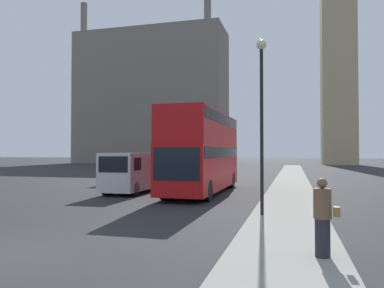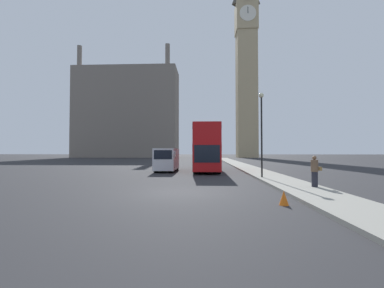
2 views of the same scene
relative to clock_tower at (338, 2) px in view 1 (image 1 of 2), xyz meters
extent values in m
cube|color=gray|center=(-8.64, -69.98, -31.66)|extent=(2.60, 120.00, 0.15)
cube|color=tan|center=(0.00, 0.00, -11.54)|extent=(6.24, 6.24, 40.38)
cube|color=slate|center=(-38.98, 0.77, -17.25)|extent=(32.92, 11.97, 28.96)
cylinder|color=slate|center=(-52.97, -4.32, 0.41)|extent=(1.44, 1.44, 6.37)
cylinder|color=slate|center=(-24.99, -4.32, 0.41)|extent=(1.44, 1.44, 6.37)
cube|color=#B71114|center=(-13.51, -56.06, -30.21)|extent=(2.46, 10.11, 2.47)
cube|color=#B71114|center=(-13.51, -56.06, -28.07)|extent=(2.46, 9.91, 1.80)
cube|color=black|center=(-13.51, -56.06, -29.40)|extent=(2.50, 9.71, 0.55)
cube|color=black|center=(-13.51, -56.06, -27.54)|extent=(2.50, 9.50, 0.55)
cube|color=black|center=(-13.51, -61.13, -29.91)|extent=(2.16, 0.03, 1.48)
cylinder|color=black|center=(-14.40, -59.60, -31.21)|extent=(0.69, 1.05, 1.05)
cylinder|color=black|center=(-12.62, -59.60, -31.21)|extent=(0.69, 1.05, 1.05)
cylinder|color=black|center=(-14.40, -52.53, -31.21)|extent=(0.69, 1.05, 1.05)
cylinder|color=black|center=(-12.62, -52.53, -31.21)|extent=(0.69, 1.05, 1.05)
cube|color=silver|center=(-17.53, -56.73, -30.47)|extent=(1.96, 5.22, 2.09)
cube|color=black|center=(-17.53, -59.35, -30.01)|extent=(1.66, 0.02, 0.84)
cube|color=black|center=(-17.53, -58.43, -30.01)|extent=(1.99, 0.94, 0.67)
cylinder|color=black|center=(-18.26, -58.51, -31.35)|extent=(0.49, 0.78, 0.78)
cylinder|color=black|center=(-16.79, -58.51, -31.35)|extent=(0.49, 0.78, 0.78)
cylinder|color=black|center=(-18.26, -54.96, -31.35)|extent=(0.49, 0.78, 0.78)
cylinder|color=black|center=(-16.79, -54.96, -31.35)|extent=(0.49, 0.78, 0.78)
cylinder|color=#23232D|center=(-7.88, -68.71, -31.18)|extent=(0.31, 0.31, 0.80)
cylinder|color=brown|center=(-7.88, -68.71, -30.47)|extent=(0.37, 0.37, 0.63)
sphere|color=brown|center=(-7.88, -68.71, -30.04)|extent=(0.22, 0.22, 0.22)
cube|color=olive|center=(-7.60, -68.71, -30.63)|extent=(0.12, 0.24, 0.20)
cylinder|color=black|center=(-9.54, -63.69, -28.67)|extent=(0.12, 0.12, 5.83)
sphere|color=beige|center=(-9.54, -63.69, -25.57)|extent=(0.36, 0.36, 0.36)
camera|label=1|loc=(-8.46, -77.03, -29.40)|focal=35.00mm
camera|label=2|loc=(-13.79, -82.69, -29.69)|focal=24.00mm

